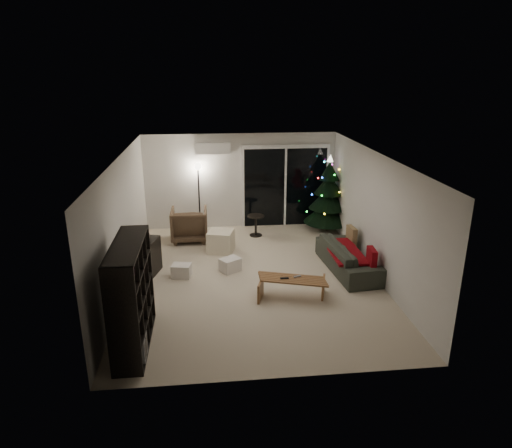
{
  "coord_description": "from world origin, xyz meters",
  "views": [
    {
      "loc": [
        -0.84,
        -8.47,
        4.06
      ],
      "look_at": [
        0.1,
        0.3,
        1.05
      ],
      "focal_mm": 32.0,
      "sensor_mm": 36.0,
      "label": 1
    }
  ],
  "objects_px": {
    "media_cabinet": "(141,262)",
    "sofa": "(349,257)",
    "coffee_table": "(292,288)",
    "bookshelf": "(117,297)",
    "armchair": "(189,224)",
    "christmas_tree": "(329,193)"
  },
  "relations": [
    {
      "from": "media_cabinet",
      "to": "armchair",
      "type": "height_order",
      "value": "armchair"
    },
    {
      "from": "media_cabinet",
      "to": "coffee_table",
      "type": "relative_size",
      "value": 0.95
    },
    {
      "from": "christmas_tree",
      "to": "bookshelf",
      "type": "bearing_deg",
      "value": -132.69
    },
    {
      "from": "bookshelf",
      "to": "sofa",
      "type": "relative_size",
      "value": 0.82
    },
    {
      "from": "media_cabinet",
      "to": "coffee_table",
      "type": "height_order",
      "value": "media_cabinet"
    },
    {
      "from": "bookshelf",
      "to": "coffee_table",
      "type": "xyz_separation_m",
      "value": [
        2.89,
        1.24,
        -0.64
      ]
    },
    {
      "from": "armchair",
      "to": "coffee_table",
      "type": "xyz_separation_m",
      "value": [
        1.99,
        -3.26,
        -0.21
      ]
    },
    {
      "from": "armchair",
      "to": "sofa",
      "type": "distance_m",
      "value": 4.03
    },
    {
      "from": "coffee_table",
      "to": "sofa",
      "type": "bearing_deg",
      "value": 55.35
    },
    {
      "from": "armchair",
      "to": "coffee_table",
      "type": "distance_m",
      "value": 3.82
    },
    {
      "from": "coffee_table",
      "to": "media_cabinet",
      "type": "bearing_deg",
      "value": 176.2
    },
    {
      "from": "bookshelf",
      "to": "coffee_table",
      "type": "relative_size",
      "value": 1.34
    },
    {
      "from": "media_cabinet",
      "to": "coffee_table",
      "type": "bearing_deg",
      "value": -6.35
    },
    {
      "from": "sofa",
      "to": "christmas_tree",
      "type": "relative_size",
      "value": 1.01
    },
    {
      "from": "media_cabinet",
      "to": "sofa",
      "type": "distance_m",
      "value": 4.3
    },
    {
      "from": "sofa",
      "to": "christmas_tree",
      "type": "bearing_deg",
      "value": -9.5
    },
    {
      "from": "coffee_table",
      "to": "christmas_tree",
      "type": "height_order",
      "value": "christmas_tree"
    },
    {
      "from": "bookshelf",
      "to": "sofa",
      "type": "xyz_separation_m",
      "value": [
        4.3,
        2.34,
        -0.54
      ]
    },
    {
      "from": "coffee_table",
      "to": "bookshelf",
      "type": "bearing_deg",
      "value": -139.31
    },
    {
      "from": "armchair",
      "to": "sofa",
      "type": "bearing_deg",
      "value": 147.44
    },
    {
      "from": "armchair",
      "to": "coffee_table",
      "type": "relative_size",
      "value": 0.72
    },
    {
      "from": "sofa",
      "to": "coffee_table",
      "type": "xyz_separation_m",
      "value": [
        -1.41,
        -1.1,
        -0.1
      ]
    }
  ]
}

